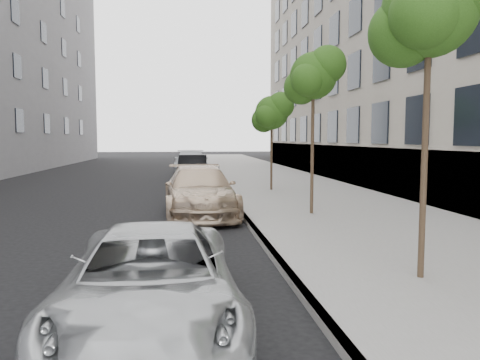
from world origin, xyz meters
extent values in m
plane|color=black|center=(0.00, 0.00, 0.00)|extent=(160.00, 160.00, 0.00)
cube|color=gray|center=(4.30, 24.00, 0.07)|extent=(6.40, 72.00, 0.14)
cube|color=#9E9B93|center=(1.18, 24.00, 0.07)|extent=(0.15, 72.00, 0.14)
cylinder|color=#38281C|center=(3.20, 1.50, 2.58)|extent=(0.10, 0.10, 4.89)
sphere|color=#254D13|center=(3.20, 1.50, 4.33)|extent=(1.45, 1.45, 1.45)
sphere|color=#254D13|center=(2.90, 1.75, 4.03)|extent=(1.09, 1.09, 1.09)
cylinder|color=#38281C|center=(3.20, 8.00, 2.51)|extent=(0.10, 0.10, 4.74)
sphere|color=#254D13|center=(3.20, 8.00, 4.18)|extent=(1.37, 1.37, 1.37)
sphere|color=#254D13|center=(3.55, 7.80, 4.48)|extent=(1.10, 1.10, 1.10)
sphere|color=#254D13|center=(2.90, 8.25, 3.88)|extent=(1.03, 1.03, 1.03)
cylinder|color=#38281C|center=(3.20, 14.50, 2.15)|extent=(0.10, 0.10, 4.03)
sphere|color=#254D13|center=(3.20, 14.50, 3.47)|extent=(1.45, 1.45, 1.45)
sphere|color=#254D13|center=(3.55, 14.30, 3.77)|extent=(1.16, 1.16, 1.16)
sphere|color=#254D13|center=(2.90, 14.75, 3.17)|extent=(1.08, 1.08, 1.08)
imported|color=#ADB0B2|center=(-0.98, 0.18, 0.63)|extent=(2.14, 4.55, 1.26)
imported|color=#C7AC8D|center=(-0.10, 8.90, 0.75)|extent=(2.32, 5.26, 1.50)
imported|color=#101937|center=(-0.10, 13.99, 0.65)|extent=(1.97, 3.96, 1.29)
imported|color=black|center=(-0.10, 20.39, 0.73)|extent=(1.70, 4.48, 1.46)
imported|color=#AAAEB2|center=(-0.10, 26.05, 0.79)|extent=(2.21, 5.44, 1.58)
camera|label=1|loc=(-0.56, -5.46, 2.36)|focal=35.00mm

